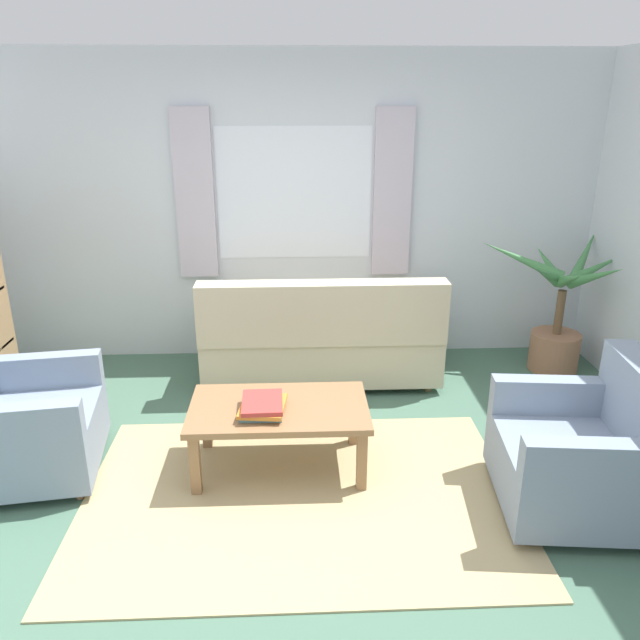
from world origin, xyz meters
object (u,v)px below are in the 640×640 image
(armchair_right, at_px, (586,454))
(book_stack_on_table, at_px, (262,406))
(armchair_left, at_px, (17,422))
(coffee_table, at_px, (279,414))
(couch, at_px, (321,339))
(potted_plant, at_px, (558,318))

(armchair_right, relative_size, book_stack_on_table, 2.66)
(armchair_left, distance_m, coffee_table, 1.60)
(coffee_table, relative_size, book_stack_on_table, 3.19)
(couch, height_order, book_stack_on_table, couch)
(armchair_left, height_order, coffee_table, armchair_left)
(armchair_left, height_order, armchair_right, same)
(armchair_left, bearing_deg, coffee_table, -98.42)
(book_stack_on_table, bearing_deg, couch, 72.91)
(book_stack_on_table, bearing_deg, coffee_table, 39.16)
(coffee_table, bearing_deg, armchair_right, -15.58)
(potted_plant, bearing_deg, couch, -176.36)
(potted_plant, bearing_deg, book_stack_on_table, -148.58)
(armchair_right, distance_m, book_stack_on_table, 1.87)
(couch, height_order, potted_plant, potted_plant)
(couch, relative_size, armchair_left, 2.01)
(couch, xyz_separation_m, coffee_table, (-0.32, -1.27, 0.01))
(armchair_left, bearing_deg, armchair_right, -106.32)
(coffee_table, bearing_deg, armchair_left, 179.39)
(book_stack_on_table, bearing_deg, armchair_right, -12.46)
(armchair_right, bearing_deg, potted_plant, 167.91)
(armchair_left, height_order, potted_plant, potted_plant)
(coffee_table, distance_m, potted_plant, 2.72)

